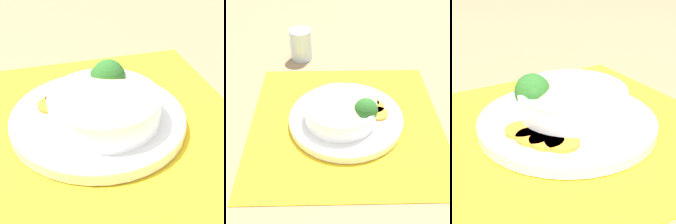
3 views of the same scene
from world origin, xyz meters
The scene contains 10 objects.
ground_plane centered at (0.00, 0.00, 0.00)m, with size 4.00×4.00×0.00m, color #8C704C.
placemat centered at (0.00, 0.00, 0.00)m, with size 0.50×0.50×0.00m.
plate centered at (0.00, 0.00, 0.02)m, with size 0.28×0.28×0.02m.
bowl centered at (0.01, -0.01, 0.05)m, with size 0.17×0.17×0.06m.
broccoli_floret centered at (0.03, 0.04, 0.06)m, with size 0.06×0.06×0.07m.
carrot_slice_near centered at (0.00, 0.08, 0.02)m, with size 0.05×0.05×0.01m.
carrot_slice_middle centered at (-0.03, 0.08, 0.02)m, with size 0.05×0.05×0.01m.
carrot_slice_far centered at (-0.05, 0.07, 0.02)m, with size 0.05×0.05×0.01m.
carrot_slice_extra centered at (-0.06, 0.05, 0.02)m, with size 0.05×0.05×0.01m.
water_glass centered at (-0.33, -0.11, 0.04)m, with size 0.07×0.07×0.10m.
Camera 2 is at (0.58, -0.07, 0.52)m, focal length 50.00 mm.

